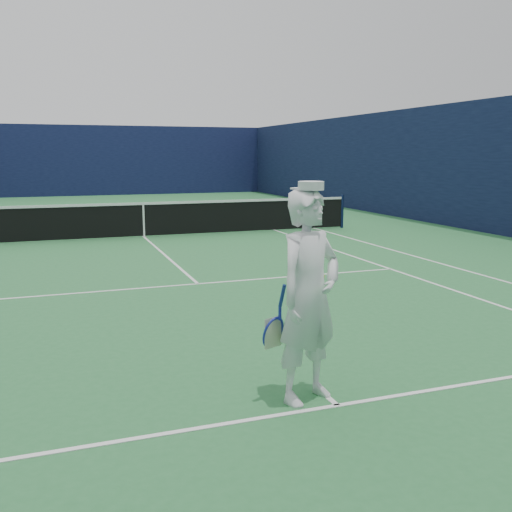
{
  "coord_description": "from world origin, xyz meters",
  "views": [
    {
      "loc": [
        -2.44,
        -16.41,
        2.36
      ],
      "look_at": [
        -0.19,
        -10.13,
        1.17
      ],
      "focal_mm": 40.0,
      "sensor_mm": 36.0,
      "label": 1
    }
  ],
  "objects": [
    {
      "name": "ground",
      "position": [
        0.0,
        0.0,
        0.0
      ],
      "size": [
        80.0,
        80.0,
        0.0
      ],
      "primitive_type": "plane",
      "color": "#2A6E39",
      "rests_on": "ground"
    },
    {
      "name": "court_markings",
      "position": [
        0.0,
        0.0,
        0.0
      ],
      "size": [
        11.03,
        23.83,
        0.01
      ],
      "color": "white",
      "rests_on": "ground"
    },
    {
      "name": "windscreen_fence",
      "position": [
        0.0,
        0.0,
        2.0
      ],
      "size": [
        20.12,
        36.12,
        4.0
      ],
      "color": "#10153B",
      "rests_on": "ground"
    },
    {
      "name": "tennis_net",
      "position": [
        0.0,
        0.0,
        0.55
      ],
      "size": [
        12.88,
        0.09,
        1.07
      ],
      "color": "#141E4C",
      "rests_on": "ground"
    },
    {
      "name": "tennis_player",
      "position": [
        -0.2,
        -11.63,
        1.03
      ],
      "size": [
        0.93,
        0.74,
        2.12
      ],
      "rotation": [
        0.0,
        0.0,
        0.39
      ],
      "color": "white",
      "rests_on": "ground"
    }
  ]
}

